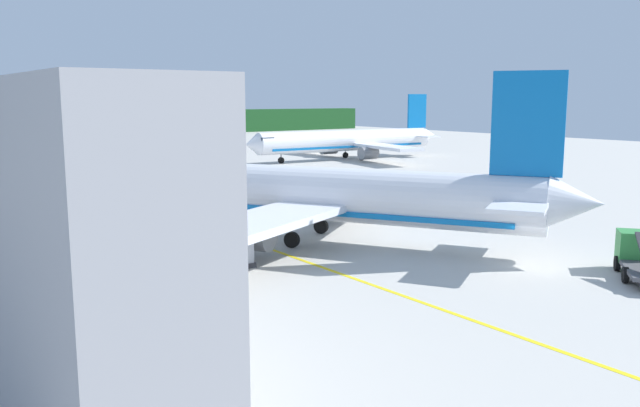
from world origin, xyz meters
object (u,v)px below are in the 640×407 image
(cargo_container_far, at_px, (152,266))
(service_truck_fuel, at_px, (112,338))
(crew_loader_left, at_px, (144,237))
(airliner_foreground, at_px, (295,193))
(cargo_container_near, at_px, (40,226))
(crew_marshaller, at_px, (126,292))
(airliner_mid_apron, at_px, (349,141))
(cargo_container_mid, at_px, (238,251))

(cargo_container_far, bearing_deg, service_truck_fuel, -117.58)
(cargo_container_far, bearing_deg, crew_loader_left, 72.30)
(airliner_foreground, relative_size, cargo_container_far, 19.61)
(cargo_container_far, height_order, crew_loader_left, cargo_container_far)
(service_truck_fuel, xyz_separation_m, cargo_container_far, (6.04, 11.57, -0.69))
(airliner_foreground, bearing_deg, crew_loader_left, 165.25)
(airliner_foreground, distance_m, cargo_container_near, 18.89)
(airliner_foreground, distance_m, crew_marshaller, 18.38)
(airliner_mid_apron, distance_m, crew_loader_left, 69.24)
(airliner_foreground, height_order, crew_loader_left, airliner_foreground)
(crew_marshaller, bearing_deg, cargo_container_near, 87.98)
(service_truck_fuel, distance_m, crew_marshaller, 7.80)
(crew_marshaller, bearing_deg, airliner_foreground, 29.66)
(cargo_container_mid, height_order, crew_loader_left, cargo_container_mid)
(crew_marshaller, bearing_deg, cargo_container_far, 55.45)
(airliner_foreground, xyz_separation_m, crew_marshaller, (-15.84, -9.02, -2.37))
(airliner_foreground, distance_m, airliner_mid_apron, 63.60)
(cargo_container_near, bearing_deg, crew_loader_left, -60.59)
(cargo_container_mid, bearing_deg, service_truck_fuel, -134.88)
(airliner_mid_apron, xyz_separation_m, service_truck_fuel, (-61.32, -63.53, -1.54))
(airliner_foreground, relative_size, crew_marshaller, 21.56)
(airliner_foreground, bearing_deg, cargo_container_near, 143.88)
(cargo_container_near, bearing_deg, airliner_foreground, -36.12)
(airliner_foreground, bearing_deg, service_truck_fuel, -139.35)
(airliner_mid_apron, relative_size, cargo_container_far, 20.13)
(cargo_container_near, relative_size, cargo_container_far, 1.16)
(crew_marshaller, bearing_deg, cargo_container_mid, 27.61)
(service_truck_fuel, bearing_deg, airliner_mid_apron, 46.01)
(airliner_foreground, xyz_separation_m, crew_loader_left, (-10.46, 2.75, -2.42))
(cargo_container_mid, relative_size, cargo_container_far, 1.05)
(service_truck_fuel, height_order, cargo_container_mid, service_truck_fuel)
(service_truck_fuel, bearing_deg, cargo_container_far, 62.42)
(cargo_container_far, bearing_deg, crew_marshaller, -124.55)
(airliner_mid_apron, bearing_deg, cargo_container_near, -147.78)
(service_truck_fuel, relative_size, cargo_container_mid, 3.24)
(airliner_foreground, height_order, cargo_container_near, airliner_foreground)
(airliner_foreground, xyz_separation_m, cargo_container_near, (-15.13, 11.04, -2.43))
(cargo_container_near, distance_m, cargo_container_far, 15.84)
(service_truck_fuel, relative_size, crew_marshaller, 3.74)
(airliner_mid_apron, relative_size, crew_loader_left, 23.27)
(cargo_container_near, height_order, crew_loader_left, cargo_container_near)
(airliner_mid_apron, height_order, crew_loader_left, airliner_mid_apron)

